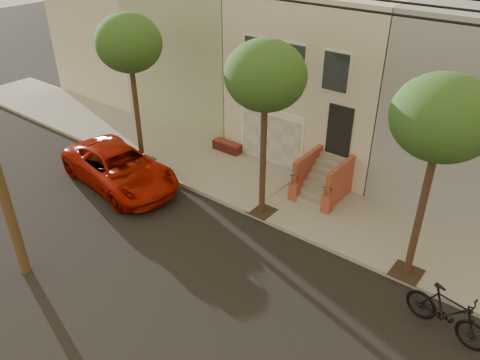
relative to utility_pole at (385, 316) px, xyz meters
The scene contains 9 objects.
ground 10.06m from the utility_pole, 158.20° to the left, with size 90.00×90.00×0.00m, color black.
sidewalk 12.78m from the utility_pole, 133.10° to the left, with size 40.00×3.70×0.15m, color gray.
house_row 16.53m from the utility_pole, 119.07° to the left, with size 33.10×11.70×7.00m.
tree_left 15.25m from the utility_pole, 152.26° to the left, with size 2.70×2.57×6.30m.
tree_mid 9.97m from the utility_pole, 134.59° to the left, with size 2.70×2.57×6.30m.
tree_right 7.26m from the utility_pole, 101.93° to the left, with size 2.70×2.57×6.30m.
utility_pole is the anchor object (origin of this frame).
pickup_truck 14.53m from the utility_pole, 157.41° to the left, with size 2.60×5.64×1.57m, color #940D00.
motorcycle 7.16m from the utility_pole, 89.09° to the left, with size 0.66×2.34×1.41m, color black.
Camera 1 is at (9.24, -7.98, 9.99)m, focal length 35.26 mm.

